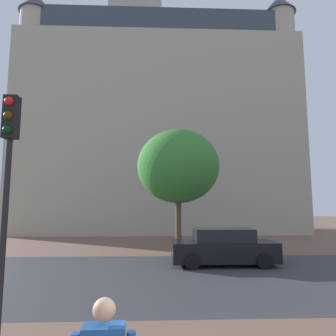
# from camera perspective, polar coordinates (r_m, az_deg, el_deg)

# --- Properties ---
(ground_plane) EXTENTS (120.00, 120.00, 0.00)m
(ground_plane) POSITION_cam_1_polar(r_m,az_deg,el_deg) (12.97, 2.00, -18.71)
(ground_plane) COLOR brown
(street_asphalt_strip) EXTENTS (120.00, 8.77, 0.00)m
(street_asphalt_strip) POSITION_cam_1_polar(r_m,az_deg,el_deg) (11.96, 2.39, -19.70)
(street_asphalt_strip) COLOR #38383D
(street_asphalt_strip) RESTS_ON ground_plane
(landmark_building) EXTENTS (27.29, 10.56, 40.41)m
(landmark_building) POSITION_cam_1_polar(r_m,az_deg,el_deg) (32.60, -2.43, 9.78)
(landmark_building) COLOR #B2A893
(landmark_building) RESTS_ON ground_plane
(car_black) EXTENTS (4.57, 2.05, 1.59)m
(car_black) POSITION_cam_1_polar(r_m,az_deg,el_deg) (14.01, 10.44, -14.58)
(car_black) COLOR black
(car_black) RESTS_ON ground_plane
(traffic_light_pole) EXTENTS (0.28, 0.34, 4.87)m
(traffic_light_pole) POSITION_cam_1_polar(r_m,az_deg,el_deg) (6.88, -28.12, 0.25)
(traffic_light_pole) COLOR black
(traffic_light_pole) RESTS_ON ground_plane
(tree_curb_far) EXTENTS (4.68, 4.68, 6.95)m
(tree_curb_far) POSITION_cam_1_polar(r_m,az_deg,el_deg) (17.23, 1.94, 0.30)
(tree_curb_far) COLOR brown
(tree_curb_far) RESTS_ON ground_plane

